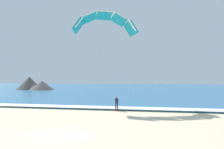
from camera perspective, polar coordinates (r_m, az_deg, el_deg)
ground_plane at (r=17.54m, az=-12.14°, el=-13.31°), size 200.00×200.00×0.00m
sea at (r=89.27m, az=7.81°, el=-3.13°), size 200.00×120.00×0.20m
surf_foam at (r=30.95m, az=-0.97°, el=-7.43°), size 200.00×2.63×0.04m
surfboard at (r=29.59m, az=1.06°, el=-8.12°), size 0.77×1.47×0.09m
kitesurfer at (r=29.51m, az=1.06°, el=-6.35°), size 0.61×0.60×1.69m
kite_primary at (r=35.68m, az=-1.67°, el=11.95°), size 8.41×6.98×11.85m
headland_left at (r=80.71m, az=-17.21°, el=-2.15°), size 13.42×9.79×4.18m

